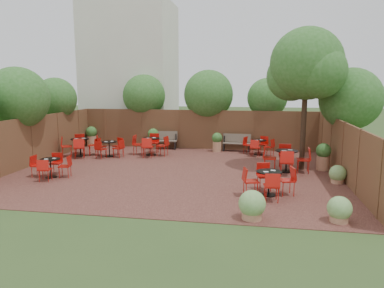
# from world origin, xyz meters

# --- Properties ---
(ground) EXTENTS (80.00, 80.00, 0.00)m
(ground) POSITION_xyz_m (0.00, 0.00, 0.00)
(ground) COLOR #354F23
(ground) RESTS_ON ground
(courtyard_paving) EXTENTS (12.00, 10.00, 0.02)m
(courtyard_paving) POSITION_xyz_m (0.00, 0.00, 0.01)
(courtyard_paving) COLOR #351815
(courtyard_paving) RESTS_ON ground
(fence_back) EXTENTS (12.00, 0.08, 2.00)m
(fence_back) POSITION_xyz_m (0.00, 5.00, 1.00)
(fence_back) COLOR #4F2E1D
(fence_back) RESTS_ON ground
(fence_left) EXTENTS (0.08, 10.00, 2.00)m
(fence_left) POSITION_xyz_m (-6.00, 0.00, 1.00)
(fence_left) COLOR #4F2E1D
(fence_left) RESTS_ON ground
(fence_right) EXTENTS (0.08, 10.00, 2.00)m
(fence_right) POSITION_xyz_m (6.00, 0.00, 1.00)
(fence_right) COLOR #4F2E1D
(fence_right) RESTS_ON ground
(neighbour_building) EXTENTS (5.00, 4.00, 8.00)m
(neighbour_building) POSITION_xyz_m (-4.50, 8.00, 4.00)
(neighbour_building) COLOR silver
(neighbour_building) RESTS_ON ground
(overhang_foliage) EXTENTS (15.57, 10.42, 2.54)m
(overhang_foliage) POSITION_xyz_m (-1.41, 2.84, 2.70)
(overhang_foliage) COLOR #2B5F1F
(overhang_foliage) RESTS_ON ground
(courtyard_tree) EXTENTS (2.83, 2.74, 5.39)m
(courtyard_tree) POSITION_xyz_m (4.74, 1.13, 3.89)
(courtyard_tree) COLOR black
(courtyard_tree) RESTS_ON courtyard_paving
(park_bench_left) EXTENTS (1.49, 0.62, 0.90)m
(park_bench_left) POSITION_xyz_m (-1.71, 4.62, 0.48)
(park_bench_left) COLOR brown
(park_bench_left) RESTS_ON courtyard_paving
(park_bench_right) EXTENTS (1.40, 0.53, 0.85)m
(park_bench_right) POSITION_xyz_m (2.05, 4.62, 0.46)
(park_bench_right) COLOR brown
(park_bench_right) RESTS_ON courtyard_paving
(bistro_tables) EXTENTS (10.81, 7.85, 0.96)m
(bistro_tables) POSITION_xyz_m (-0.43, 1.14, 0.46)
(bistro_tables) COLOR black
(bistro_tables) RESTS_ON courtyard_paving
(planters) EXTENTS (11.77, 4.13, 1.06)m
(planters) POSITION_xyz_m (-0.46, 3.67, 0.57)
(planters) COLOR #A97554
(planters) RESTS_ON courtyard_paving
(low_shrubs) EXTENTS (3.41, 4.45, 0.73)m
(low_shrubs) POSITION_xyz_m (4.25, -3.51, 0.34)
(low_shrubs) COLOR #A97554
(low_shrubs) RESTS_ON courtyard_paving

